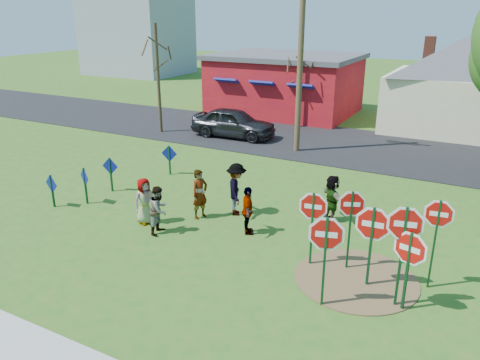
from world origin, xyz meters
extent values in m
plane|color=#2B5E1B|center=(0.00, 0.00, 0.00)|extent=(120.00, 120.00, 0.00)
cube|color=black|center=(0.00, 11.50, 0.02)|extent=(120.00, 7.50, 0.04)
cylinder|color=brown|center=(4.50, -1.00, 0.01)|extent=(3.20, 3.20, 0.03)
cube|color=maroon|center=(-5.50, 18.00, 1.80)|extent=(9.00, 7.00, 3.60)
cube|color=#4C4C51|center=(-5.50, 18.00, 3.75)|extent=(9.40, 7.40, 0.30)
cube|color=navy|center=(-8.00, 14.40, 2.40)|extent=(1.60, 0.78, 0.45)
cube|color=navy|center=(-5.50, 14.40, 2.40)|extent=(1.60, 0.78, 0.45)
cube|color=navy|center=(-3.00, 14.40, 2.40)|extent=(1.60, 0.78, 0.45)
cube|color=beige|center=(5.50, 18.00, 1.60)|extent=(8.00, 7.00, 3.20)
pyramid|color=#4C4C51|center=(5.50, 18.00, 5.40)|extent=(9.40, 9.40, 2.20)
cube|color=brown|center=(3.50, 17.00, 4.60)|extent=(0.55, 0.55, 1.40)
cube|color=#8C939E|center=(-28.00, 30.00, 4.00)|extent=(10.00, 8.00, 8.00)
cube|color=#113E1F|center=(4.07, -2.50, 1.14)|extent=(0.08, 0.09, 2.28)
cylinder|color=white|center=(4.07, -2.50, 1.87)|extent=(1.09, 0.33, 1.13)
cylinder|color=#B10D09|center=(4.07, -2.50, 1.87)|extent=(0.94, 0.29, 0.97)
cube|color=white|center=(4.07, -2.50, 1.87)|extent=(0.48, 0.14, 0.14)
cube|color=#113E1F|center=(4.12, -0.56, 1.12)|extent=(0.07, 0.08, 2.25)
cylinder|color=white|center=(4.12, -0.56, 1.90)|extent=(0.89, 0.40, 0.97)
cylinder|color=#B10D09|center=(4.12, -0.56, 1.90)|extent=(0.77, 0.35, 0.83)
cube|color=white|center=(4.12, -0.56, 1.90)|extent=(0.39, 0.17, 0.12)
cylinder|color=gold|center=(4.12, -0.56, 1.90)|extent=(0.89, 0.39, 0.97)
cube|color=#113E1F|center=(5.62, -1.70, 1.27)|extent=(0.07, 0.09, 2.54)
cylinder|color=white|center=(5.62, -1.70, 2.14)|extent=(1.09, 0.27, 1.12)
cylinder|color=#B10D09|center=(5.62, -1.70, 2.14)|extent=(0.94, 0.24, 0.96)
cube|color=white|center=(5.62, -1.70, 2.14)|extent=(0.48, 0.12, 0.14)
cube|color=#113E1F|center=(6.21, -0.50, 1.19)|extent=(0.06, 0.07, 2.38)
cylinder|color=white|center=(6.21, -0.50, 2.03)|extent=(0.95, 0.12, 0.95)
cylinder|color=#B10D09|center=(6.21, -0.50, 2.03)|extent=(0.82, 0.11, 0.82)
cube|color=white|center=(6.21, -0.50, 2.03)|extent=(0.42, 0.05, 0.12)
cylinder|color=gold|center=(6.21, -0.50, 2.03)|extent=(0.95, 0.11, 0.95)
cube|color=#113E1F|center=(4.81, -1.14, 1.08)|extent=(0.07, 0.08, 2.15)
cylinder|color=white|center=(4.81, -1.14, 1.72)|extent=(1.19, 0.10, 1.19)
cylinder|color=#B10D09|center=(4.81, -1.14, 1.72)|extent=(1.02, 0.09, 1.03)
cube|color=white|center=(4.81, -1.14, 1.72)|extent=(0.52, 0.04, 0.15)
cube|color=#113E1F|center=(5.80, -1.78, 1.00)|extent=(0.07, 0.08, 1.99)
cylinder|color=white|center=(5.80, -1.78, 1.60)|extent=(1.04, 0.31, 1.07)
cylinder|color=#B10D09|center=(5.80, -1.78, 1.60)|extent=(0.90, 0.27, 0.93)
cube|color=white|center=(5.80, -1.78, 1.60)|extent=(0.46, 0.13, 0.13)
cylinder|color=gold|center=(5.80, -1.78, 1.60)|extent=(1.04, 0.30, 1.07)
cube|color=#113E1F|center=(3.16, -0.82, 1.06)|extent=(0.07, 0.08, 2.12)
cylinder|color=white|center=(3.16, -0.82, 1.74)|extent=(1.03, 0.22, 1.04)
cylinder|color=#B10D09|center=(3.16, -0.82, 1.74)|extent=(0.88, 0.19, 0.90)
cube|color=white|center=(3.16, -0.82, 1.74)|extent=(0.45, 0.09, 0.13)
cube|color=#113E1F|center=(-6.33, -1.28, 0.60)|extent=(0.07, 0.07, 1.19)
cube|color=navy|center=(-6.33, -1.28, 0.87)|extent=(0.68, 0.14, 0.69)
cube|color=#113E1F|center=(-5.51, -0.50, 0.68)|extent=(0.08, 0.08, 1.35)
cube|color=navy|center=(-5.51, -0.50, 1.02)|extent=(0.66, 0.30, 0.71)
cube|color=#113E1F|center=(-5.56, 0.87, 0.67)|extent=(0.06, 0.07, 1.35)
cube|color=navy|center=(-5.56, 0.87, 1.02)|extent=(0.69, 0.11, 0.69)
cube|color=#113E1F|center=(-4.74, 3.55, 0.63)|extent=(0.07, 0.08, 1.27)
cube|color=navy|center=(-4.74, 3.55, 0.93)|extent=(0.71, 0.15, 0.72)
imported|color=#3A498D|center=(-2.57, -0.81, 0.78)|extent=(0.73, 0.88, 1.56)
imported|color=teal|center=(-1.20, 0.41, 0.85)|extent=(0.58, 0.71, 1.70)
imported|color=brown|center=(-1.71, -1.16, 0.77)|extent=(0.68, 0.83, 1.55)
imported|color=#35363B|center=(-0.25, 1.22, 0.91)|extent=(1.16, 1.36, 1.82)
imported|color=#4D2F5E|center=(0.76, 0.07, 0.78)|extent=(0.77, 0.98, 1.55)
imported|color=#1D592A|center=(2.80, 2.22, 0.80)|extent=(1.41, 1.36, 1.60)
imported|color=#313036|center=(-5.33, 10.29, 0.83)|extent=(4.73, 2.08, 1.58)
cylinder|color=#4C3823|center=(-1.24, 9.39, 4.43)|extent=(0.28, 0.28, 8.87)
cylinder|color=#382819|center=(-9.58, 9.36, 3.01)|extent=(0.18, 0.18, 6.01)
cylinder|color=#382819|center=(-3.09, 14.15, 2.26)|extent=(0.18, 0.18, 4.51)
camera|label=1|loc=(6.78, -11.81, 6.63)|focal=35.00mm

